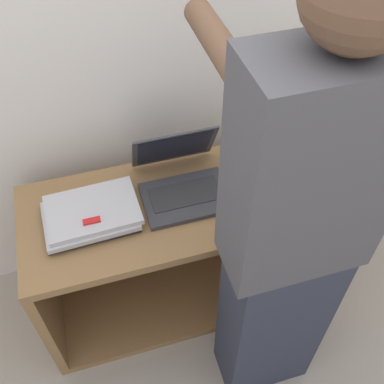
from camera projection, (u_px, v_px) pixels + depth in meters
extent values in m
plane|color=#9E9384|center=(203.00, 335.00, 2.01)|extent=(12.00, 12.00, 0.00)
cube|color=silver|center=(155.00, 15.00, 1.51)|extent=(8.00, 0.05, 2.40)
cube|color=olive|center=(186.00, 202.00, 1.70)|extent=(1.25, 0.50, 0.04)
cube|color=olive|center=(188.00, 286.00, 2.16)|extent=(1.25, 0.50, 0.04)
cube|color=olive|center=(44.00, 284.00, 1.81)|extent=(0.04, 0.50, 0.58)
cube|color=olive|center=(314.00, 218.00, 2.05)|extent=(0.04, 0.50, 0.58)
cube|color=olive|center=(173.00, 209.00, 2.08)|extent=(1.17, 0.04, 0.58)
cube|color=#333338|center=(186.00, 197.00, 1.68)|extent=(0.32, 0.23, 0.02)
cube|color=#28282B|center=(186.00, 194.00, 1.68)|extent=(0.27, 0.12, 0.00)
cube|color=#333338|center=(174.00, 147.00, 1.71)|extent=(0.32, 0.10, 0.21)
cube|color=black|center=(174.00, 148.00, 1.70)|extent=(0.28, 0.09, 0.18)
cube|color=#232326|center=(91.00, 218.00, 1.62)|extent=(0.33, 0.23, 0.02)
cube|color=#B7B7BC|center=(90.00, 216.00, 1.60)|extent=(0.33, 0.24, 0.02)
cube|color=#B7B7BC|center=(92.00, 210.00, 1.59)|extent=(0.33, 0.24, 0.02)
cube|color=#232326|center=(271.00, 178.00, 1.75)|extent=(0.33, 0.23, 0.02)
cube|color=gray|center=(271.00, 174.00, 1.74)|extent=(0.33, 0.24, 0.02)
cube|color=slate|center=(277.00, 170.00, 1.72)|extent=(0.33, 0.23, 0.02)
cube|color=#2D3342|center=(271.00, 318.00, 1.62)|extent=(0.34, 0.20, 0.83)
cube|color=#4C4C51|center=(312.00, 174.00, 1.07)|extent=(0.40, 0.20, 0.66)
cylinder|color=brown|center=(217.00, 42.00, 1.04)|extent=(0.07, 0.32, 0.07)
cylinder|color=brown|center=(341.00, 23.00, 1.10)|extent=(0.07, 0.32, 0.07)
cube|color=red|center=(92.00, 221.00, 1.54)|extent=(0.06, 0.02, 0.01)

